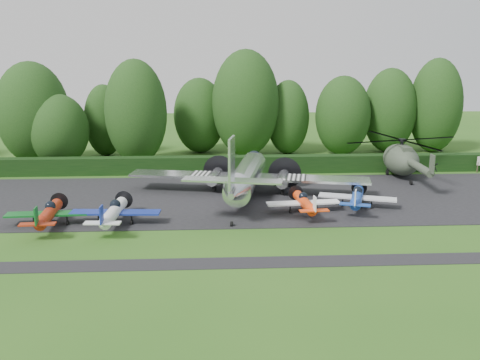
{
  "coord_description": "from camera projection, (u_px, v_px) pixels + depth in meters",
  "views": [
    {
      "loc": [
        -0.71,
        -40.09,
        14.41
      ],
      "look_at": [
        1.79,
        7.52,
        2.5
      ],
      "focal_mm": 40.0,
      "sensor_mm": 36.0,
      "label": 1
    }
  ],
  "objects": [
    {
      "name": "tree_5",
      "position": [
        343.0,
        116.0,
        72.24
      ],
      "size": [
        7.42,
        7.42,
        10.72
      ],
      "color": "black",
      "rests_on": "ground"
    },
    {
      "name": "helicopter",
      "position": [
        401.0,
        157.0,
        60.11
      ],
      "size": [
        13.69,
        16.03,
        4.41
      ],
      "rotation": [
        0.0,
        0.0,
        0.01
      ],
      "color": "#374233",
      "rests_on": "ground"
    },
    {
      "name": "tree_1",
      "position": [
        104.0,
        121.0,
        71.62
      ],
      "size": [
        5.31,
        5.31,
        9.63
      ],
      "color": "black",
      "rests_on": "ground"
    },
    {
      "name": "light_plane_white",
      "position": [
        114.0,
        212.0,
        43.99
      ],
      "size": [
        7.44,
        7.82,
        2.86
      ],
      "rotation": [
        0.0,
        0.0,
        0.06
      ],
      "color": "white",
      "rests_on": "ground"
    },
    {
      "name": "tree_10",
      "position": [
        59.0,
        130.0,
        65.67
      ],
      "size": [
        7.34,
        7.34,
        8.91
      ],
      "color": "black",
      "rests_on": "ground"
    },
    {
      "name": "tree_7",
      "position": [
        288.0,
        117.0,
        72.89
      ],
      "size": [
        5.81,
        5.81,
        10.12
      ],
      "color": "black",
      "rests_on": "ground"
    },
    {
      "name": "tree_4",
      "position": [
        390.0,
        111.0,
        74.06
      ],
      "size": [
        7.3,
        7.3,
        11.65
      ],
      "color": "black",
      "rests_on": "ground"
    },
    {
      "name": "apron",
      "position": [
        220.0,
        199.0,
        52.06
      ],
      "size": [
        70.0,
        18.0,
        0.01
      ],
      "primitive_type": "cube",
      "color": "black",
      "rests_on": "ground"
    },
    {
      "name": "tree_0",
      "position": [
        136.0,
        112.0,
        66.36
      ],
      "size": [
        7.7,
        7.7,
        13.05
      ],
      "color": "black",
      "rests_on": "ground"
    },
    {
      "name": "tree_6",
      "position": [
        246.0,
        104.0,
        70.88
      ],
      "size": [
        8.9,
        8.9,
        14.19
      ],
      "color": "black",
      "rests_on": "ground"
    },
    {
      "name": "tree_3",
      "position": [
        33.0,
        113.0,
        66.42
      ],
      "size": [
        8.91,
        8.91,
        12.76
      ],
      "color": "black",
      "rests_on": "ground"
    },
    {
      "name": "taxiway_verge",
      "position": [
        224.0,
        263.0,
        36.56
      ],
      "size": [
        70.0,
        2.0,
        0.0
      ],
      "primitive_type": "cube",
      "color": "black",
      "rests_on": "ground"
    },
    {
      "name": "ground",
      "position": [
        222.0,
        234.0,
        42.37
      ],
      "size": [
        160.0,
        160.0,
        0.0
      ],
      "primitive_type": "plane",
      "color": "#295818",
      "rests_on": "ground"
    },
    {
      "name": "tree_9",
      "position": [
        200.0,
        116.0,
        73.83
      ],
      "size": [
        7.15,
        7.15,
        10.35
      ],
      "color": "black",
      "rests_on": "ground"
    },
    {
      "name": "hedgerow",
      "position": [
        219.0,
        173.0,
        62.72
      ],
      "size": [
        90.0,
        1.6,
        2.0
      ],
      "primitive_type": "cube",
      "color": "black",
      "rests_on": "ground"
    },
    {
      "name": "light_plane_blue",
      "position": [
        357.0,
        197.0,
        48.68
      ],
      "size": [
        7.02,
        7.38,
        2.7
      ],
      "rotation": [
        0.0,
        0.0,
        0.32
      ],
      "color": "#1B41A3",
      "rests_on": "ground"
    },
    {
      "name": "light_plane_red",
      "position": [
        49.0,
        213.0,
        43.72
      ],
      "size": [
        7.24,
        7.61,
        2.78
      ],
      "rotation": [
        0.0,
        0.0,
        -0.05
      ],
      "color": "#9D240E",
      "rests_on": "ground"
    },
    {
      "name": "transport_plane",
      "position": [
        247.0,
        176.0,
        52.02
      ],
      "size": [
        24.03,
        18.42,
        7.7
      ],
      "rotation": [
        0.0,
        0.0,
        0.2
      ],
      "color": "silver",
      "rests_on": "ground"
    },
    {
      "name": "light_plane_orange",
      "position": [
        304.0,
        202.0,
        47.18
      ],
      "size": [
        6.57,
        6.91,
        2.53
      ],
      "rotation": [
        0.0,
        0.0,
        -0.08
      ],
      "color": "#F73F0E",
      "rests_on": "ground"
    },
    {
      "name": "tree_2",
      "position": [
        436.0,
        106.0,
        73.91
      ],
      "size": [
        7.19,
        7.19,
        13.01
      ],
      "color": "black",
      "rests_on": "ground"
    }
  ]
}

